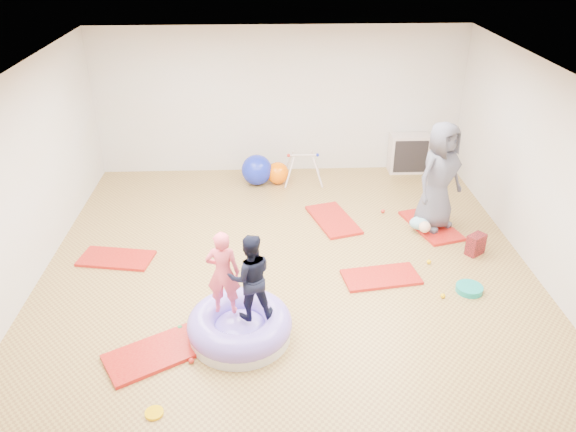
{
  "coord_description": "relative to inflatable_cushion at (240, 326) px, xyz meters",
  "views": [
    {
      "loc": [
        -0.28,
        -6.41,
        4.49
      ],
      "look_at": [
        0.0,
        0.3,
        0.9
      ],
      "focal_mm": 35.0,
      "sensor_mm": 36.0,
      "label": 1
    }
  ],
  "objects": [
    {
      "name": "room",
      "position": [
        0.64,
        1.09,
        1.25
      ],
      "size": [
        7.01,
        8.01,
        2.81
      ],
      "color": "#A58845",
      "rests_on": "ground"
    },
    {
      "name": "gym_mat_front_left",
      "position": [
        -0.94,
        -0.28,
        -0.13
      ],
      "size": [
        1.32,
        1.11,
        0.05
      ],
      "primitive_type": "cube",
      "rotation": [
        0.0,
        0.0,
        0.53
      ],
      "color": "red",
      "rests_on": "ground"
    },
    {
      "name": "gym_mat_mid_left",
      "position": [
        -1.89,
        1.8,
        -0.13
      ],
      "size": [
        1.14,
        0.71,
        0.04
      ],
      "primitive_type": "cube",
      "rotation": [
        0.0,
        0.0,
        -0.18
      ],
      "color": "red",
      "rests_on": "ground"
    },
    {
      "name": "gym_mat_center_back",
      "position": [
        1.46,
        2.86,
        -0.13
      ],
      "size": [
        0.88,
        1.27,
        0.05
      ],
      "primitive_type": "cube",
      "rotation": [
        0.0,
        0.0,
        1.86
      ],
      "color": "red",
      "rests_on": "ground"
    },
    {
      "name": "gym_mat_right",
      "position": [
        1.94,
        1.15,
        -0.13
      ],
      "size": [
        1.13,
        0.68,
        0.04
      ],
      "primitive_type": "cube",
      "rotation": [
        0.0,
        0.0,
        0.15
      ],
      "color": "red",
      "rests_on": "ground"
    },
    {
      "name": "gym_mat_rear_right",
      "position": [
        3.03,
        2.59,
        -0.13
      ],
      "size": [
        0.87,
        1.27,
        0.05
      ],
      "primitive_type": "cube",
      "rotation": [
        0.0,
        0.0,
        1.85
      ],
      "color": "red",
      "rests_on": "ground"
    },
    {
      "name": "inflatable_cushion",
      "position": [
        0.0,
        0.0,
        0.0
      ],
      "size": [
        1.26,
        1.26,
        0.4
      ],
      "rotation": [
        0.0,
        0.0,
        0.35
      ],
      "color": "silver",
      "rests_on": "ground"
    },
    {
      "name": "child_pink",
      "position": [
        -0.17,
        0.11,
        0.75
      ],
      "size": [
        0.41,
        0.29,
        1.08
      ],
      "primitive_type": "imported",
      "rotation": [
        0.0,
        0.0,
        3.06
      ],
      "color": "#FC5366",
      "rests_on": "inflatable_cushion"
    },
    {
      "name": "child_navy",
      "position": [
        0.15,
        0.0,
        0.75
      ],
      "size": [
        0.58,
        0.48,
        1.08
      ],
      "primitive_type": "imported",
      "rotation": [
        0.0,
        0.0,
        3.29
      ],
      "color": "black",
      "rests_on": "inflatable_cushion"
    },
    {
      "name": "adult_caregiver",
      "position": [
        3.05,
        2.56,
        0.77
      ],
      "size": [
        1.02,
        0.92,
        1.75
      ],
      "primitive_type": "imported",
      "rotation": [
        0.0,
        0.0,
        0.56
      ],
      "color": "#4D4D5C",
      "rests_on": "gym_mat_rear_right"
    },
    {
      "name": "infant",
      "position": [
        2.83,
        2.4,
        0.01
      ],
      "size": [
        0.39,
        0.4,
        0.23
      ],
      "color": "#7EBAD1",
      "rests_on": "gym_mat_rear_right"
    },
    {
      "name": "ball_pit_balls",
      "position": [
        1.02,
        1.07,
        -0.12
      ],
      "size": [
        3.52,
        3.62,
        0.07
      ],
      "color": "#2E9045",
      "rests_on": "ground"
    },
    {
      "name": "exercise_ball_blue",
      "position": [
        0.18,
        4.4,
        0.13
      ],
      "size": [
        0.57,
        0.57,
        0.57
      ],
      "primitive_type": "sphere",
      "color": "#1424B6",
      "rests_on": "ground"
    },
    {
      "name": "exercise_ball_orange",
      "position": [
        0.57,
        4.41,
        0.05
      ],
      "size": [
        0.42,
        0.42,
        0.42
      ],
      "primitive_type": "sphere",
      "color": "#FF6900",
      "rests_on": "ground"
    },
    {
      "name": "infant_play_gym",
      "position": [
        1.05,
        4.46,
        0.22
      ],
      "size": [
        0.73,
        0.69,
        0.56
      ],
      "rotation": [
        0.0,
        0.0,
        0.38
      ],
      "color": "beige",
      "rests_on": "ground"
    },
    {
      "name": "cube_shelf",
      "position": [
        3.17,
        4.88,
        0.22
      ],
      "size": [
        0.76,
        0.37,
        0.76
      ],
      "color": "beige",
      "rests_on": "ground"
    },
    {
      "name": "balance_disc",
      "position": [
        3.07,
        0.8,
        -0.11
      ],
      "size": [
        0.36,
        0.36,
        0.08
      ],
      "primitive_type": "cylinder",
      "color": "#128C80",
      "rests_on": "ground"
    },
    {
      "name": "backpack",
      "position": [
        3.47,
        1.74,
        0.01
      ],
      "size": [
        0.33,
        0.3,
        0.32
      ],
      "primitive_type": "cube",
      "rotation": [
        0.0,
        0.0,
        0.62
      ],
      "color": "#A9191F",
      "rests_on": "ground"
    },
    {
      "name": "yellow_toy",
      "position": [
        -0.84,
        -1.17,
        -0.14
      ],
      "size": [
        0.19,
        0.19,
        0.03
      ],
      "primitive_type": "cylinder",
      "color": "#F6BB00",
      "rests_on": "ground"
    }
  ]
}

